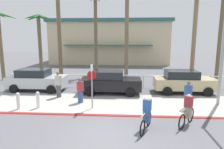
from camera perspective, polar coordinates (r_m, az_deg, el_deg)
The scene contains 21 objects.
ground_plane at distance 18.26m, azimuth 1.31°, elevation -2.45°, with size 80.00×80.00×0.00m, color #5B5B60.
sidewalk_strip at distance 12.67m, azimuth 0.20°, elevation -8.20°, with size 44.00×4.00×0.02m, color #ADAAA0.
curb_paint at distance 10.79m, azimuth -0.46°, elevation -11.54°, with size 44.00×0.24×0.03m, color maroon.
building_backdrop at distance 34.45m, azimuth -0.47°, elevation 9.39°, with size 18.92×10.56×6.91m.
rail_fence at distance 16.62m, azimuth 1.11°, elevation -0.78°, with size 18.19×0.08×1.04m.
stop_sign_bike_lane at distance 11.41m, azimuth -5.77°, elevation -1.66°, with size 0.52×0.56×2.56m.
bollard_2 at distance 12.47m, azimuth -20.33°, elevation -6.73°, with size 0.20×0.20×1.00m.
bollard_3 at distance 12.68m, azimuth -25.14°, elevation -6.79°, with size 0.20×0.20×1.00m.
palm_tree_2 at distance 22.01m, azimuth -20.08°, elevation 12.22°, with size 2.74×3.45×6.42m.
palm_tree_4 at distance 21.94m, azimuth -4.75°, elevation 16.75°, with size 3.00×3.59×8.55m.
palm_tree_5 at distance 19.02m, azimuth 4.23°, elevation 19.15°, with size 2.91×3.09×10.13m.
palm_tree_6 at distance 19.21m, azimuth 22.76°, elevation 16.00°, with size 3.61×3.46×8.03m.
palm_tree_7 at distance 21.97m, azimuth 28.91°, elevation 15.60°, with size 3.20×3.40×9.01m.
car_silver_1 at distance 16.60m, azimuth -20.71°, elevation -1.34°, with size 4.40×2.02×1.69m.
car_black_2 at distance 14.70m, azimuth -0.58°, elevation -2.11°, with size 4.40×2.02×1.69m.
car_tan_3 at distance 15.79m, azimuth 19.71°, elevation -1.85°, with size 4.40×2.02×1.69m.
cyclist_teal_0 at distance 9.15m, azimuth 9.83°, elevation -11.23°, with size 0.70×1.72×1.50m.
cyclist_yellow_1 at distance 10.16m, azimuth 20.75°, elevation -9.56°, with size 1.15×1.48×1.50m.
pedestrian_0 at distance 12.45m, azimuth 20.81°, elevation -5.70°, with size 0.48×0.44×1.62m.
pedestrian_1 at distance 12.78m, azimuth -9.01°, elevation -4.76°, with size 0.47×0.43×1.61m.
pedestrian_2 at distance 14.22m, azimuth -15.00°, elevation -3.00°, with size 0.48×0.43×1.81m.
Camera 1 is at (0.73, -7.79, 4.03)m, focal length 32.10 mm.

